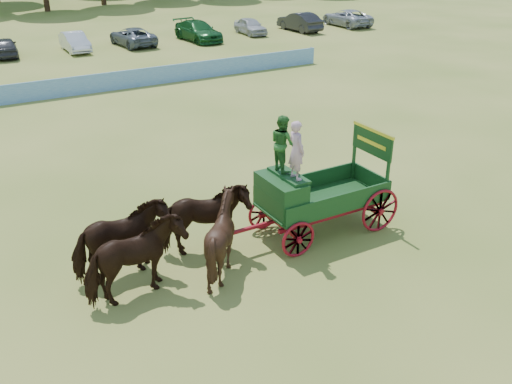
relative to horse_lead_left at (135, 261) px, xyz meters
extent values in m
plane|color=#9B9246|center=(7.47, 1.86, -1.07)|extent=(160.00, 160.00, 0.00)
imported|color=black|center=(0.00, 0.00, 0.00)|extent=(2.70, 1.56, 2.15)
imported|color=black|center=(0.00, 1.10, 0.00)|extent=(2.61, 1.31, 2.15)
imported|color=black|center=(2.40, 0.00, 0.00)|extent=(2.19, 2.01, 2.15)
imported|color=black|center=(2.40, 1.10, 0.00)|extent=(2.75, 1.75, 2.15)
cube|color=maroon|center=(4.60, 0.55, -0.47)|extent=(0.12, 2.00, 0.12)
cube|color=maroon|center=(7.60, 0.55, -0.47)|extent=(0.12, 2.00, 0.12)
cube|color=maroon|center=(6.10, 0.00, -0.35)|extent=(3.80, 0.10, 0.12)
cube|color=maroon|center=(6.10, 1.10, -0.35)|extent=(3.80, 0.10, 0.12)
cube|color=maroon|center=(3.70, 0.55, -0.32)|extent=(2.80, 0.09, 0.09)
cube|color=#17461E|center=(6.10, 0.55, -0.07)|extent=(3.80, 1.80, 0.10)
cube|color=#17461E|center=(6.10, -0.33, 0.23)|extent=(3.80, 0.06, 0.55)
cube|color=#17461E|center=(6.10, 1.43, 0.23)|extent=(3.80, 0.06, 0.55)
cube|color=#17461E|center=(7.98, 0.55, 0.23)|extent=(0.06, 1.80, 0.55)
cube|color=#17461E|center=(4.60, 0.55, 0.48)|extent=(0.85, 1.70, 1.05)
cube|color=#17461E|center=(4.85, 0.55, 1.05)|extent=(0.55, 1.50, 0.08)
cube|color=#17461E|center=(4.22, 0.55, 0.28)|extent=(0.10, 1.60, 0.65)
cube|color=#17461E|center=(4.40, 0.55, -0.02)|extent=(0.55, 1.60, 0.06)
cube|color=#17461E|center=(7.90, -0.25, 0.88)|extent=(0.08, 0.08, 1.80)
cube|color=#17461E|center=(7.90, 1.35, 0.88)|extent=(0.08, 0.08, 1.80)
cube|color=#17461E|center=(7.90, 0.55, 1.48)|extent=(0.07, 1.75, 0.75)
cube|color=gold|center=(7.90, 0.55, 1.88)|extent=(0.08, 1.80, 0.09)
cube|color=gold|center=(7.86, 0.55, 1.48)|extent=(0.02, 1.30, 0.12)
torus|color=maroon|center=(4.60, -0.40, -0.52)|extent=(1.09, 0.09, 1.09)
torus|color=maroon|center=(4.60, 1.50, -0.52)|extent=(1.09, 0.09, 1.09)
torus|color=maroon|center=(7.60, -0.40, -0.37)|extent=(1.39, 0.09, 1.39)
torus|color=maroon|center=(7.60, 1.50, -0.37)|extent=(1.39, 0.09, 1.39)
imported|color=#C697AA|center=(4.85, 0.20, 1.93)|extent=(0.40, 0.61, 1.69)
imported|color=#276325|center=(4.85, 0.90, 1.91)|extent=(0.62, 0.80, 1.64)
cube|color=#206BAE|center=(6.47, 19.86, -0.55)|extent=(26.00, 0.08, 1.05)
imported|color=#333338|center=(1.65, 32.54, -0.38)|extent=(2.02, 4.19, 1.38)
imported|color=silver|center=(6.45, 31.99, -0.38)|extent=(1.47, 4.21, 1.39)
imported|color=slate|center=(10.90, 32.02, -0.38)|extent=(2.72, 5.16, 1.38)
imported|color=#144C1E|center=(16.16, 31.29, -0.30)|extent=(2.55, 5.49, 1.55)
imported|color=#B2B2B7|center=(21.29, 31.76, -0.39)|extent=(1.84, 4.11, 1.37)
imported|color=#262628|center=(25.90, 31.06, -0.27)|extent=(1.86, 4.92, 1.60)
imported|color=#999EA5|center=(31.20, 31.11, -0.33)|extent=(2.59, 5.44, 1.50)
camera|label=1|loc=(-3.44, -11.90, 7.55)|focal=40.00mm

